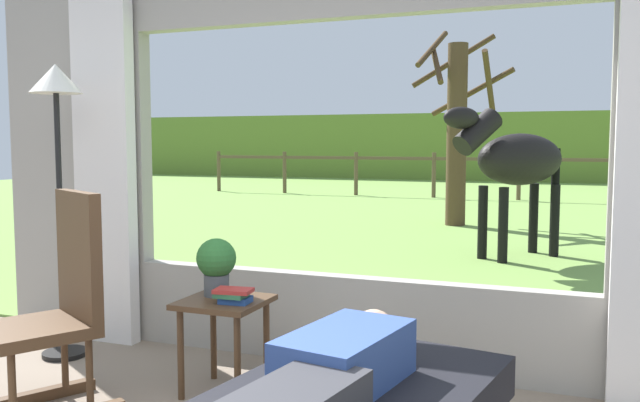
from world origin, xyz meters
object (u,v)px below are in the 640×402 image
Objects in this scene: reclining_person at (328,376)px; side_table at (224,316)px; potted_plant at (216,263)px; book_stack at (234,295)px; horse at (515,161)px; rocking_chair at (59,306)px; floor_lamp_left at (57,122)px; pasture_tree at (457,125)px.

reclining_person is 2.76× the size of side_table.
potted_plant is 0.25m from book_stack.
rocking_chair is at bearing 110.45° from horse.
potted_plant is (0.57, 0.58, 0.16)m from rocking_chair.
reclining_person is 1.32m from side_table.
reclining_person is 0.77× the size of floor_lamp_left.
rocking_chair is 0.35× the size of pasture_tree.
book_stack is 7.91m from pasture_tree.
pasture_tree is at bearing 91.35° from book_stack.
reclining_person is 8.83m from pasture_tree.
pasture_tree is (-1.04, 8.70, 1.12)m from reclining_person.
potted_plant is at bearing 144.81° from book_stack.
floor_lamp_left is (-1.19, 0.12, 0.79)m from potted_plant.
reclining_person is 0.83× the size of horse.
side_table is (0.65, 0.52, -0.12)m from rocking_chair.
reclining_person reaches higher than book_stack.
side_table is 1.67m from floor_lamp_left.
potted_plant is at bearing 143.13° from side_table.
horse is at bearing 98.51° from reclining_person.
rocking_chair reaches higher than reclining_person.
pasture_tree is at bearing 90.69° from side_table.
book_stack is (-0.85, 0.86, 0.04)m from reclining_person.
book_stack is (0.75, 0.46, 0.02)m from rocking_chair.
reclining_person is 1.65m from rocking_chair.
floor_lamp_left is 0.57× the size of pasture_tree.
horse is at bearing 63.29° from floor_lamp_left.
reclining_person is at bearing -44.17° from side_table.
horse reaches higher than potted_plant.
horse reaches higher than book_stack.
floor_lamp_left is at bearing 174.21° from potted_plant.
reclining_person is 1.43m from potted_plant.
floor_lamp_left is at bearing 169.94° from book_stack.
floor_lamp_left is (-1.27, 0.18, 1.07)m from side_table.
horse reaches higher than side_table.
pasture_tree reaches higher than side_table.
pasture_tree is (-0.01, 7.72, 0.94)m from potted_plant.
horse is (1.16, 4.80, 0.45)m from potted_plant.
rocking_chair is 8.39m from pasture_tree.
side_table is 0.16× the size of pasture_tree.
floor_lamp_left is at bearing -98.83° from pasture_tree.
side_table is at bearing 146.33° from book_stack.
rocking_chair is 0.83m from potted_plant.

